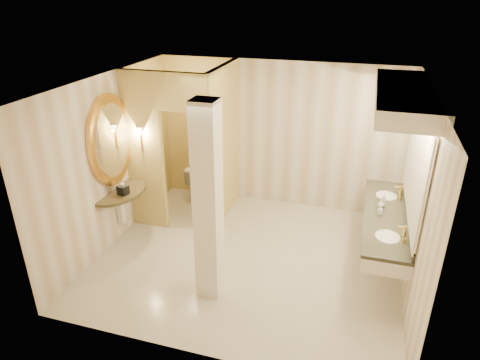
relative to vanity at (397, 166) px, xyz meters
name	(u,v)px	position (x,y,z in m)	size (l,w,h in m)	color
floor	(248,258)	(-1.98, -0.40, -1.63)	(4.50, 4.50, 0.00)	beige
ceiling	(250,84)	(-1.98, -0.40, 1.07)	(4.50, 4.50, 0.00)	silver
wall_back	(278,135)	(-1.98, 1.60, -0.28)	(4.50, 0.02, 2.70)	beige
wall_front	(197,257)	(-1.98, -2.40, -0.28)	(4.50, 0.02, 2.70)	beige
wall_left	(111,162)	(-4.23, -0.40, -0.28)	(0.02, 4.00, 2.70)	beige
wall_right	(417,200)	(0.27, -0.40, -0.28)	(0.02, 4.00, 2.70)	beige
toilet_closet	(200,146)	(-3.11, 0.57, -0.24)	(1.50, 1.55, 2.70)	#DDCD73
wall_sconce	(140,132)	(-3.90, 0.03, 0.10)	(0.14, 0.14, 0.42)	gold
vanity	(397,166)	(0.00, 0.00, 0.00)	(0.75, 2.49, 2.09)	white
console_shelf	(113,162)	(-4.19, -0.39, -0.28)	(1.12, 1.12, 2.01)	black
pillar	(208,205)	(-2.27, -1.30, -0.28)	(0.31, 0.31, 2.70)	white
tissue_box	(123,190)	(-4.00, -0.51, -0.68)	(0.14, 0.14, 0.14)	black
toilet	(199,180)	(-3.47, 1.35, -1.27)	(0.40, 0.69, 0.71)	white
soap_bottle_a	(380,210)	(-0.13, -0.03, -0.69)	(0.06, 0.06, 0.13)	beige
soap_bottle_b	(381,204)	(-0.12, 0.19, -0.69)	(0.09, 0.09, 0.12)	silver
soap_bottle_c	(384,200)	(-0.09, 0.23, -0.65)	(0.08, 0.08, 0.21)	#C6B28C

